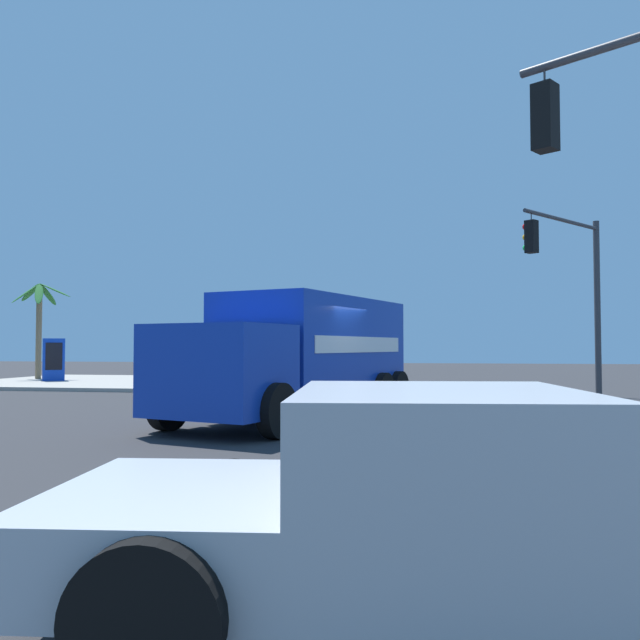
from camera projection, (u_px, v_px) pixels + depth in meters
name	position (u px, v px, depth m)	size (l,w,h in m)	color
ground_plane	(312.00, 418.00, 15.01)	(100.00, 100.00, 0.00)	#2B2B2D
sidewalk_corner_far	(96.00, 382.00, 28.97)	(10.14, 10.14, 0.14)	#9E998E
delivery_truck	(301.00, 355.00, 14.92)	(7.95, 4.73, 2.78)	#1438AD
traffic_light_primary	(575.00, 277.00, 20.64)	(3.60, 2.87, 5.80)	#38383D
pickup_silver	(473.00, 499.00, 3.92)	(2.72, 5.39, 1.38)	#B7BABF
vending_machine_red	(54.00, 359.00, 28.69)	(1.12, 1.17, 1.85)	#0F38B2
palm_tree_far	(39.00, 315.00, 30.42)	(2.34, 2.72, 4.47)	#7A6647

